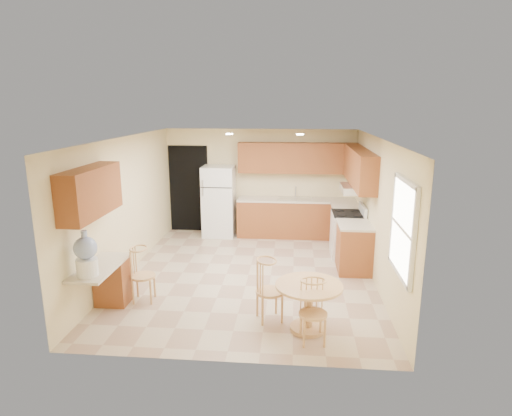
# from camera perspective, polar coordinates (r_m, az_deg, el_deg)

# --- Properties ---
(floor) EXTENTS (5.50, 5.50, 0.00)m
(floor) POSITION_cam_1_polar(r_m,az_deg,el_deg) (7.99, -1.01, -8.88)
(floor) COLOR tan
(floor) RESTS_ON ground
(ceiling) EXTENTS (4.50, 5.50, 0.02)m
(ceiling) POSITION_cam_1_polar(r_m,az_deg,el_deg) (7.39, -1.09, 9.31)
(ceiling) COLOR white
(ceiling) RESTS_ON wall_back
(wall_back) EXTENTS (4.50, 0.02, 2.50)m
(wall_back) POSITION_cam_1_polar(r_m,az_deg,el_deg) (10.27, 0.58, 3.53)
(wall_back) COLOR beige
(wall_back) RESTS_ON floor
(wall_front) EXTENTS (4.50, 0.02, 2.50)m
(wall_front) POSITION_cam_1_polar(r_m,az_deg,el_deg) (4.99, -4.42, -7.71)
(wall_front) COLOR beige
(wall_front) RESTS_ON floor
(wall_left) EXTENTS (0.02, 5.50, 2.50)m
(wall_left) POSITION_cam_1_polar(r_m,az_deg,el_deg) (8.14, -17.00, 0.20)
(wall_left) COLOR beige
(wall_left) RESTS_ON floor
(wall_right) EXTENTS (0.02, 5.50, 2.50)m
(wall_right) POSITION_cam_1_polar(r_m,az_deg,el_deg) (7.69, 15.86, -0.49)
(wall_right) COLOR beige
(wall_right) RESTS_ON floor
(doorway) EXTENTS (0.90, 0.02, 2.10)m
(doorway) POSITION_cam_1_polar(r_m,az_deg,el_deg) (10.57, -8.94, 2.55)
(doorway) COLOR black
(doorway) RESTS_ON floor
(base_cab_back) EXTENTS (2.75, 0.60, 0.87)m
(base_cab_back) POSITION_cam_1_polar(r_m,az_deg,el_deg) (10.13, 5.37, -1.41)
(base_cab_back) COLOR #964F26
(base_cab_back) RESTS_ON floor
(counter_back) EXTENTS (2.75, 0.63, 0.04)m
(counter_back) POSITION_cam_1_polar(r_m,az_deg,el_deg) (10.02, 5.43, 1.10)
(counter_back) COLOR beige
(counter_back) RESTS_ON base_cab_back
(base_cab_right_a) EXTENTS (0.60, 0.59, 0.87)m
(base_cab_right_a) POSITION_cam_1_polar(r_m,az_deg,el_deg) (9.63, 11.80, -2.45)
(base_cab_right_a) COLOR #964F26
(base_cab_right_a) RESTS_ON floor
(counter_right_a) EXTENTS (0.63, 0.59, 0.04)m
(counter_right_a) POSITION_cam_1_polar(r_m,az_deg,el_deg) (9.51, 11.94, 0.18)
(counter_right_a) COLOR beige
(counter_right_a) RESTS_ON base_cab_right_a
(base_cab_right_b) EXTENTS (0.60, 0.80, 0.87)m
(base_cab_right_b) POSITION_cam_1_polar(r_m,az_deg,el_deg) (8.25, 12.94, -5.26)
(base_cab_right_b) COLOR #964F26
(base_cab_right_b) RESTS_ON floor
(counter_right_b) EXTENTS (0.63, 0.80, 0.04)m
(counter_right_b) POSITION_cam_1_polar(r_m,az_deg,el_deg) (8.12, 13.11, -2.22)
(counter_right_b) COLOR beige
(counter_right_b) RESTS_ON base_cab_right_b
(upper_cab_back) EXTENTS (2.75, 0.33, 0.70)m
(upper_cab_back) POSITION_cam_1_polar(r_m,az_deg,el_deg) (9.99, 5.55, 6.65)
(upper_cab_back) COLOR #964F26
(upper_cab_back) RESTS_ON wall_back
(upper_cab_right) EXTENTS (0.33, 2.42, 0.70)m
(upper_cab_right) POSITION_cam_1_polar(r_m,az_deg,el_deg) (8.72, 13.61, 5.31)
(upper_cab_right) COLOR #964F26
(upper_cab_right) RESTS_ON wall_right
(upper_cab_left) EXTENTS (0.33, 1.40, 0.70)m
(upper_cab_left) POSITION_cam_1_polar(r_m,az_deg,el_deg) (6.52, -21.19, 2.01)
(upper_cab_left) COLOR #964F26
(upper_cab_left) RESTS_ON wall_left
(sink) EXTENTS (0.78, 0.44, 0.01)m
(sink) POSITION_cam_1_polar(r_m,az_deg,el_deg) (10.02, 5.29, 1.23)
(sink) COLOR silver
(sink) RESTS_ON counter_back
(range_hood) EXTENTS (0.50, 0.76, 0.14)m
(range_hood) POSITION_cam_1_polar(r_m,az_deg,el_deg) (8.75, 12.93, 2.51)
(range_hood) COLOR silver
(range_hood) RESTS_ON upper_cab_right
(desk_pedestal) EXTENTS (0.48, 0.42, 0.72)m
(desk_pedestal) POSITION_cam_1_polar(r_m,az_deg,el_deg) (7.16, -18.55, -9.27)
(desk_pedestal) COLOR #964F26
(desk_pedestal) RESTS_ON floor
(desk_top) EXTENTS (0.50, 1.20, 0.04)m
(desk_top) POSITION_cam_1_polar(r_m,az_deg,el_deg) (6.70, -20.09, -7.42)
(desk_top) COLOR beige
(desk_top) RESTS_ON desk_pedestal
(window) EXTENTS (0.06, 1.12, 1.30)m
(window) POSITION_cam_1_polar(r_m,az_deg,el_deg) (5.88, 19.06, -2.53)
(window) COLOR white
(window) RESTS_ON wall_right
(can_light_a) EXTENTS (0.14, 0.14, 0.02)m
(can_light_a) POSITION_cam_1_polar(r_m,az_deg,el_deg) (8.65, -3.57, 9.83)
(can_light_a) COLOR white
(can_light_a) RESTS_ON ceiling
(can_light_b) EXTENTS (0.14, 0.14, 0.02)m
(can_light_b) POSITION_cam_1_polar(r_m,az_deg,el_deg) (8.55, 5.88, 9.74)
(can_light_b) COLOR white
(can_light_b) RESTS_ON ceiling
(refrigerator) EXTENTS (0.73, 0.71, 1.66)m
(refrigerator) POSITION_cam_1_polar(r_m,az_deg,el_deg) (10.13, -4.95, 0.92)
(refrigerator) COLOR white
(refrigerator) RESTS_ON floor
(stove) EXTENTS (0.65, 0.76, 1.09)m
(stove) POSITION_cam_1_polar(r_m,az_deg,el_deg) (8.97, 12.14, -3.44)
(stove) COLOR white
(stove) RESTS_ON floor
(dining_table) EXTENTS (0.92, 0.92, 0.68)m
(dining_table) POSITION_cam_1_polar(r_m,az_deg,el_deg) (6.04, 7.02, -12.12)
(dining_table) COLOR tan
(dining_table) RESTS_ON floor
(chair_table_a) EXTENTS (0.41, 0.53, 0.92)m
(chair_table_a) POSITION_cam_1_polar(r_m,az_deg,el_deg) (6.14, 1.79, -10.38)
(chair_table_a) COLOR tan
(chair_table_a) RESTS_ON floor
(chair_table_b) EXTENTS (0.38, 0.38, 0.85)m
(chair_table_b) POSITION_cam_1_polar(r_m,az_deg,el_deg) (5.66, 7.68, -13.18)
(chair_table_b) COLOR tan
(chair_table_b) RESTS_ON floor
(chair_desk) EXTENTS (0.39, 0.50, 0.88)m
(chair_desk) POSITION_cam_1_polar(r_m,az_deg,el_deg) (6.96, -15.11, -8.13)
(chair_desk) COLOR tan
(chair_desk) RESTS_ON floor
(water_crock) EXTENTS (0.31, 0.31, 0.65)m
(water_crock) POSITION_cam_1_polar(r_m,az_deg,el_deg) (6.28, -21.71, -5.91)
(water_crock) COLOR white
(water_crock) RESTS_ON desk_top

